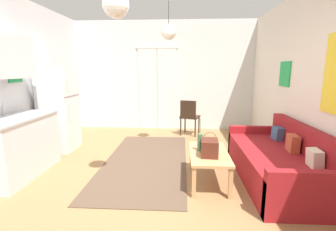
{
  "coord_description": "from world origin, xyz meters",
  "views": [
    {
      "loc": [
        0.48,
        -3.07,
        1.58
      ],
      "look_at": [
        0.24,
        0.89,
        0.82
      ],
      "focal_mm": 25.82,
      "sensor_mm": 36.0,
      "label": 1
    }
  ],
  "objects_px": {
    "couch": "(280,163)",
    "coffee_table": "(209,156)",
    "handbag": "(210,148)",
    "pendant_lamp_far": "(169,32)",
    "accent_chair": "(189,115)",
    "pendant_lamp_near": "(116,5)",
    "refrigerator": "(59,109)",
    "bamboo_vase": "(200,142)"
  },
  "relations": [
    {
      "from": "coffee_table",
      "to": "pendant_lamp_far",
      "type": "height_order",
      "value": "pendant_lamp_far"
    },
    {
      "from": "couch",
      "to": "accent_chair",
      "type": "distance_m",
      "value": 2.66
    },
    {
      "from": "couch",
      "to": "coffee_table",
      "type": "distance_m",
      "value": 1.05
    },
    {
      "from": "coffee_table",
      "to": "handbag",
      "type": "height_order",
      "value": "handbag"
    },
    {
      "from": "handbag",
      "to": "pendant_lamp_far",
      "type": "relative_size",
      "value": 0.48
    },
    {
      "from": "pendant_lamp_far",
      "to": "pendant_lamp_near",
      "type": "bearing_deg",
      "value": -104.27
    },
    {
      "from": "handbag",
      "to": "accent_chair",
      "type": "distance_m",
      "value": 2.6
    },
    {
      "from": "couch",
      "to": "coffee_table",
      "type": "relative_size",
      "value": 2.1
    },
    {
      "from": "bamboo_vase",
      "to": "accent_chair",
      "type": "xyz_separation_m",
      "value": [
        -0.08,
        2.39,
        -0.08
      ]
    },
    {
      "from": "coffee_table",
      "to": "bamboo_vase",
      "type": "distance_m",
      "value": 0.23
    },
    {
      "from": "accent_chair",
      "to": "pendant_lamp_far",
      "type": "height_order",
      "value": "pendant_lamp_far"
    },
    {
      "from": "couch",
      "to": "pendant_lamp_near",
      "type": "xyz_separation_m",
      "value": [
        -2.16,
        -0.54,
        2.02
      ]
    },
    {
      "from": "coffee_table",
      "to": "refrigerator",
      "type": "relative_size",
      "value": 0.6
    },
    {
      "from": "refrigerator",
      "to": "accent_chair",
      "type": "distance_m",
      "value": 2.86
    },
    {
      "from": "handbag",
      "to": "refrigerator",
      "type": "relative_size",
      "value": 0.2
    },
    {
      "from": "bamboo_vase",
      "to": "pendant_lamp_near",
      "type": "distance_m",
      "value": 2.05
    },
    {
      "from": "accent_chair",
      "to": "pendant_lamp_near",
      "type": "relative_size",
      "value": 1.28
    },
    {
      "from": "coffee_table",
      "to": "couch",
      "type": "bearing_deg",
      "value": 6.27
    },
    {
      "from": "bamboo_vase",
      "to": "pendant_lamp_near",
      "type": "xyz_separation_m",
      "value": [
        -1.0,
        -0.49,
        1.72
      ]
    },
    {
      "from": "bamboo_vase",
      "to": "pendant_lamp_far",
      "type": "relative_size",
      "value": 0.67
    },
    {
      "from": "couch",
      "to": "coffee_table",
      "type": "height_order",
      "value": "couch"
    },
    {
      "from": "couch",
      "to": "pendant_lamp_far",
      "type": "height_order",
      "value": "pendant_lamp_far"
    },
    {
      "from": "handbag",
      "to": "accent_chair",
      "type": "xyz_separation_m",
      "value": [
        -0.2,
        2.59,
        -0.06
      ]
    },
    {
      "from": "coffee_table",
      "to": "accent_chair",
      "type": "distance_m",
      "value": 2.47
    },
    {
      "from": "pendant_lamp_far",
      "to": "coffee_table",
      "type": "bearing_deg",
      "value": -65.84
    },
    {
      "from": "handbag",
      "to": "pendant_lamp_far",
      "type": "xyz_separation_m",
      "value": [
        -0.64,
        1.58,
        1.7
      ]
    },
    {
      "from": "bamboo_vase",
      "to": "handbag",
      "type": "height_order",
      "value": "bamboo_vase"
    },
    {
      "from": "bamboo_vase",
      "to": "pendant_lamp_near",
      "type": "bearing_deg",
      "value": -153.74
    },
    {
      "from": "couch",
      "to": "refrigerator",
      "type": "distance_m",
      "value": 4.05
    },
    {
      "from": "coffee_table",
      "to": "handbag",
      "type": "relative_size",
      "value": 2.97
    },
    {
      "from": "couch",
      "to": "pendant_lamp_near",
      "type": "relative_size",
      "value": 3.09
    },
    {
      "from": "pendant_lamp_far",
      "to": "accent_chair",
      "type": "bearing_deg",
      "value": 66.44
    },
    {
      "from": "couch",
      "to": "bamboo_vase",
      "type": "bearing_deg",
      "value": -177.65
    },
    {
      "from": "coffee_table",
      "to": "accent_chair",
      "type": "relative_size",
      "value": 1.15
    },
    {
      "from": "handbag",
      "to": "refrigerator",
      "type": "height_order",
      "value": "refrigerator"
    },
    {
      "from": "bamboo_vase",
      "to": "handbag",
      "type": "bearing_deg",
      "value": -60.25
    },
    {
      "from": "couch",
      "to": "handbag",
      "type": "distance_m",
      "value": 1.11
    },
    {
      "from": "handbag",
      "to": "pendant_lamp_near",
      "type": "bearing_deg",
      "value": -165.27
    },
    {
      "from": "handbag",
      "to": "pendant_lamp_near",
      "type": "distance_m",
      "value": 2.08
    },
    {
      "from": "accent_chair",
      "to": "refrigerator",
      "type": "bearing_deg",
      "value": 42.59
    },
    {
      "from": "coffee_table",
      "to": "handbag",
      "type": "bearing_deg",
      "value": -93.88
    },
    {
      "from": "accent_chair",
      "to": "pendant_lamp_near",
      "type": "distance_m",
      "value": 3.52
    }
  ]
}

